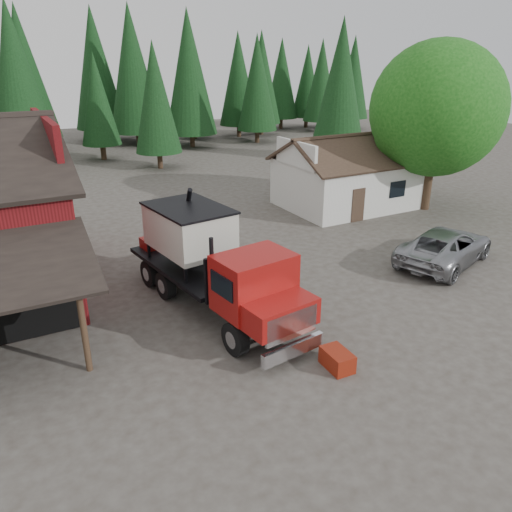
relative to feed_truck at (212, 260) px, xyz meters
name	(u,v)px	position (x,y,z in m)	size (l,w,h in m)	color
ground	(276,355)	(0.46, -4.03, -2.03)	(120.00, 120.00, 0.00)	#3F3831
farmhouse	(347,181)	(13.46, 8.97, -0.36)	(8.60, 6.42, 4.65)	silver
deciduous_tree	(437,114)	(17.48, 5.94, 3.88)	(8.00, 8.00, 10.20)	#382619
conifer_backdrop	(66,152)	(0.46, 37.97, -2.03)	(76.00, 16.00, 16.00)	black
near_pine_b	(156,98)	(6.46, 25.97, 3.86)	(3.96, 3.96, 10.40)	#382619
near_pine_c	(341,82)	(22.46, 21.97, 4.86)	(4.84, 4.84, 12.40)	#382619
near_pine_d	(17,79)	(-3.54, 29.97, 5.37)	(5.28, 5.28, 13.40)	#382619
feed_truck	(212,260)	(0.00, 0.00, 0.00)	(3.82, 9.86, 4.34)	black
silver_car	(445,246)	(11.50, -1.03, -1.19)	(2.78, 6.03, 1.68)	#96989D
equip_box	(337,360)	(1.80, -5.55, -1.73)	(0.70, 1.10, 0.60)	maroon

